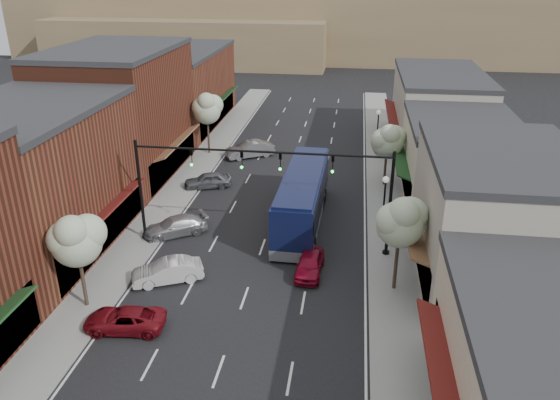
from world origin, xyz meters
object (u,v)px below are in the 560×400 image
at_px(tree_left_near, 76,239).
at_px(parked_car_d, 208,180).
at_px(coach_bus, 303,197).
at_px(parked_car_e, 250,149).
at_px(tree_left_far, 207,108).
at_px(lamp_post_near, 384,197).
at_px(parked_car_a, 125,320).
at_px(tree_right_near, 401,220).
at_px(signal_mast_left, 175,177).
at_px(red_hatchback, 310,264).
at_px(tree_right_far, 388,140).
at_px(parked_car_b, 167,271).
at_px(lamp_post_far, 378,125).
at_px(parked_car_c, 175,226).
at_px(signal_mast_right, 352,187).

xyz_separation_m(tree_left_near, parked_car_d, (2.05, 17.59, -3.57)).
xyz_separation_m(tree_left_near, coach_bus, (10.48, 12.11, -2.26)).
distance_m(tree_left_near, parked_car_e, 26.23).
height_order(tree_left_far, lamp_post_near, tree_left_far).
xyz_separation_m(tree_left_near, parked_car_a, (2.79, -1.52, -3.65)).
bearing_deg(tree_right_near, parked_car_a, -158.21).
xyz_separation_m(signal_mast_left, tree_left_near, (-2.63, -8.05, -0.40)).
bearing_deg(coach_bus, lamp_post_near, -14.42).
height_order(tree_left_near, red_hatchback, tree_left_near).
relative_size(tree_right_near, parked_car_e, 1.28).
bearing_deg(tree_right_far, parked_car_d, -170.61).
bearing_deg(red_hatchback, tree_right_far, 74.21).
distance_m(parked_car_b, parked_car_e, 22.54).
bearing_deg(lamp_post_near, lamp_post_far, 90.00).
distance_m(parked_car_a, parked_car_b, 4.72).
bearing_deg(tree_left_near, parked_car_e, 81.03).
distance_m(tree_right_near, tree_right_far, 16.01).
xyz_separation_m(tree_right_far, tree_left_far, (-16.60, 6.00, 0.61)).
xyz_separation_m(lamp_post_far, parked_car_c, (-14.00, -19.06, -2.36)).
distance_m(tree_left_far, red_hatchback, 24.14).
relative_size(coach_bus, parked_car_a, 3.00).
bearing_deg(tree_right_far, parked_car_e, 155.63).
height_order(parked_car_c, parked_car_e, parked_car_e).
height_order(tree_right_far, parked_car_d, tree_right_far).
bearing_deg(parked_car_c, tree_left_far, 154.11).
distance_m(tree_right_far, lamp_post_far, 8.13).
bearing_deg(tree_left_near, signal_mast_left, 71.90).
bearing_deg(parked_car_e, red_hatchback, -10.69).
xyz_separation_m(tree_left_far, parked_car_b, (3.48, -22.85, -3.93)).
relative_size(parked_car_a, parked_car_e, 0.89).
relative_size(lamp_post_near, parked_car_c, 1.01).
relative_size(parked_car_a, parked_car_c, 0.93).
relative_size(parked_car_a, parked_car_b, 1.01).
distance_m(tree_left_far, parked_car_e, 5.59).
distance_m(signal_mast_right, tree_right_far, 12.27).
xyz_separation_m(parked_car_c, parked_car_e, (2.00, 16.69, 0.13)).
bearing_deg(signal_mast_left, tree_right_near, -16.19).
bearing_deg(coach_bus, parked_car_a, -118.28).
bearing_deg(parked_car_a, tree_left_far, -179.47).
xyz_separation_m(coach_bus, parked_car_e, (-6.43, 13.57, -1.19)).
bearing_deg(tree_left_near, tree_right_far, 50.31).
bearing_deg(red_hatchback, parked_car_b, -162.95).
bearing_deg(parked_car_d, coach_bus, 35.97).
bearing_deg(tree_right_near, signal_mast_right, 123.91).
relative_size(tree_left_near, parked_car_e, 1.22).
relative_size(tree_right_near, lamp_post_far, 1.34).
distance_m(tree_right_near, parked_car_e, 25.32).
bearing_deg(parked_car_c, parked_car_b, -19.10).
height_order(tree_right_far, parked_car_e, tree_right_far).
bearing_deg(signal_mast_left, tree_left_far, 98.35).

